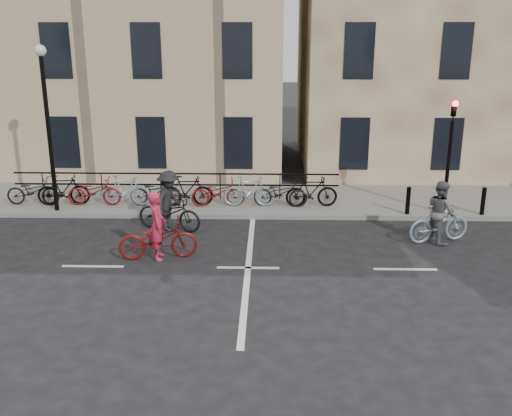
{
  "coord_description": "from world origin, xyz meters",
  "views": [
    {
      "loc": [
        0.53,
        -13.47,
        5.7
      ],
      "look_at": [
        0.16,
        1.66,
        1.1
      ],
      "focal_mm": 40.0,
      "sensor_mm": 36.0,
      "label": 1
    }
  ],
  "objects_px": {
    "traffic_light": "(450,143)",
    "cyclist_dark": "(169,207)",
    "lamp_post": "(46,109)",
    "cyclist_pink": "(158,236)",
    "cyclist_grey": "(440,218)"
  },
  "relations": [
    {
      "from": "traffic_light",
      "to": "lamp_post",
      "type": "height_order",
      "value": "lamp_post"
    },
    {
      "from": "lamp_post",
      "to": "cyclist_grey",
      "type": "bearing_deg",
      "value": -11.17
    },
    {
      "from": "lamp_post",
      "to": "cyclist_dark",
      "type": "bearing_deg",
      "value": -20.1
    },
    {
      "from": "cyclist_grey",
      "to": "cyclist_dark",
      "type": "height_order",
      "value": "cyclist_dark"
    },
    {
      "from": "lamp_post",
      "to": "cyclist_grey",
      "type": "distance_m",
      "value": 12.42
    },
    {
      "from": "traffic_light",
      "to": "cyclist_dark",
      "type": "bearing_deg",
      "value": -170.83
    },
    {
      "from": "lamp_post",
      "to": "cyclist_dark",
      "type": "relative_size",
      "value": 2.41
    },
    {
      "from": "lamp_post",
      "to": "cyclist_grey",
      "type": "height_order",
      "value": "lamp_post"
    },
    {
      "from": "cyclist_pink",
      "to": "cyclist_dark",
      "type": "distance_m",
      "value": 2.32
    },
    {
      "from": "traffic_light",
      "to": "cyclist_dark",
      "type": "relative_size",
      "value": 1.78
    },
    {
      "from": "traffic_light",
      "to": "cyclist_dark",
      "type": "distance_m",
      "value": 8.98
    },
    {
      "from": "traffic_light",
      "to": "cyclist_pink",
      "type": "relative_size",
      "value": 1.81
    },
    {
      "from": "cyclist_grey",
      "to": "lamp_post",
      "type": "bearing_deg",
      "value": 62.53
    },
    {
      "from": "cyclist_pink",
      "to": "cyclist_grey",
      "type": "height_order",
      "value": "cyclist_pink"
    },
    {
      "from": "traffic_light",
      "to": "cyclist_dark",
      "type": "height_order",
      "value": "traffic_light"
    }
  ]
}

